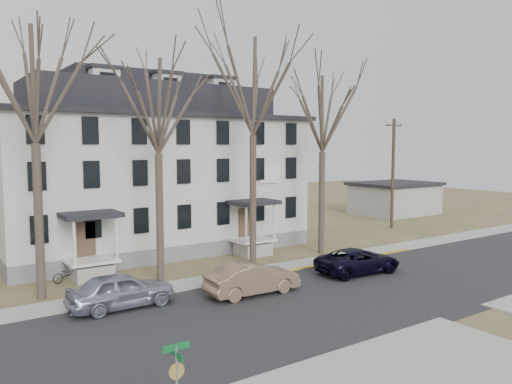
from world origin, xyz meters
TOP-DOWN VIEW (x-y plane):
  - ground at (0.00, 0.00)m, footprint 120.00×120.00m
  - main_road at (0.00, 2.00)m, footprint 120.00×10.00m
  - far_sidewalk at (0.00, 8.00)m, footprint 120.00×2.00m
  - yellow_curb at (5.00, 7.10)m, footprint 14.00×0.25m
  - boarding_house at (-2.00, 17.95)m, footprint 20.80×12.36m
  - distant_building at (26.00, 20.00)m, footprint 8.50×6.50m
  - tree_far_left at (-11.00, 9.80)m, footprint 8.40×8.40m
  - tree_mid_left at (-5.00, 9.80)m, footprint 7.80×7.80m
  - tree_center at (1.00, 9.80)m, footprint 9.00×9.00m
  - tree_mid_right at (6.50, 9.80)m, footprint 7.80×7.80m
  - utility_pole_far at (18.50, 14.00)m, footprint 2.00×0.28m
  - car_silver at (-8.39, 6.30)m, footprint 4.67×1.89m
  - car_tan at (-2.49, 4.71)m, footprint 4.73×1.80m
  - car_navy at (4.67, 4.67)m, footprint 5.18×2.72m
  - bicycle_left at (-9.25, 12.00)m, footprint 1.69×0.79m
  - street_sign at (-10.70, -4.13)m, footprint 0.70×0.70m

SIDE VIEW (x-z plane):
  - ground at x=0.00m, z-range 0.00..0.00m
  - main_road at x=0.00m, z-range -0.02..0.02m
  - far_sidewalk at x=0.00m, z-range -0.04..0.04m
  - yellow_curb at x=5.00m, z-range -0.03..0.03m
  - bicycle_left at x=-9.25m, z-range 0.00..0.85m
  - car_navy at x=4.67m, z-range 0.00..1.39m
  - car_tan at x=-2.49m, z-range 0.00..1.54m
  - car_silver at x=-8.39m, z-range 0.00..1.59m
  - street_sign at x=-10.70m, z-range 0.41..2.86m
  - distant_building at x=26.00m, z-range 0.00..3.35m
  - utility_pole_far at x=18.50m, z-range 0.15..9.65m
  - boarding_house at x=-2.00m, z-range -0.65..11.40m
  - tree_mid_left at x=-5.00m, z-range 3.23..15.97m
  - tree_mid_right at x=6.50m, z-range 3.23..15.97m
  - tree_far_left at x=-11.00m, z-range 3.48..17.20m
  - tree_center at x=1.00m, z-range 3.73..18.43m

